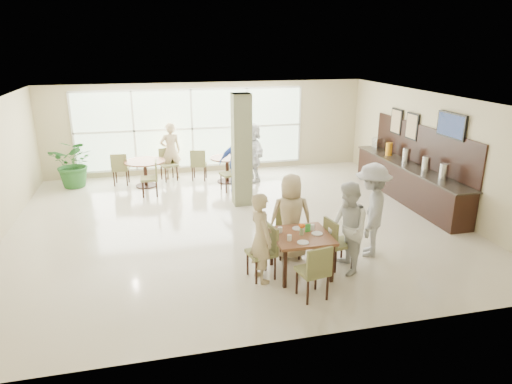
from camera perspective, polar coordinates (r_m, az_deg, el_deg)
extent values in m
plane|color=beige|center=(10.60, -2.55, -3.74)|extent=(10.00, 10.00, 0.00)
plane|color=white|center=(9.90, -2.78, 11.46)|extent=(10.00, 10.00, 0.00)
plane|color=#C6B88E|center=(14.51, -6.02, 7.99)|extent=(10.00, 0.00, 10.00)
plane|color=#C6B88E|center=(6.04, 5.41, -7.04)|extent=(10.00, 0.00, 10.00)
plane|color=#C6B88E|center=(12.09, 21.39, 4.74)|extent=(0.00, 9.00, 9.00)
plane|color=silver|center=(14.42, -7.99, 7.85)|extent=(7.00, 0.00, 7.00)
cube|color=#6D724F|center=(11.38, -1.81, 5.22)|extent=(0.45, 0.45, 2.80)
cube|color=brown|center=(8.09, 5.70, -5.50)|extent=(1.01, 1.01, 0.05)
cube|color=black|center=(7.77, 3.63, -9.57)|extent=(0.06, 0.06, 0.70)
cube|color=black|center=(8.03, 9.49, -8.81)|extent=(0.06, 0.06, 0.70)
cube|color=black|center=(8.50, 1.97, -6.98)|extent=(0.06, 0.06, 0.70)
cube|color=black|center=(8.74, 7.37, -6.38)|extent=(0.06, 0.06, 0.70)
cylinder|color=brown|center=(13.36, -13.76, 3.72)|extent=(1.15, 1.15, 0.04)
cylinder|color=black|center=(13.46, -13.64, 2.18)|extent=(0.10, 0.10, 0.71)
cylinder|color=black|center=(13.55, -13.53, 0.80)|extent=(0.60, 0.60, 0.03)
cylinder|color=brown|center=(13.43, -3.65, 4.29)|extent=(1.00, 1.00, 0.04)
cylinder|color=black|center=(13.52, -3.62, 2.75)|extent=(0.10, 0.10, 0.71)
cylinder|color=black|center=(13.62, -3.59, 1.37)|extent=(0.60, 0.60, 0.03)
cylinder|color=white|center=(7.82, 4.20, -5.72)|extent=(0.08, 0.08, 0.10)
cylinder|color=white|center=(8.12, 3.03, -4.75)|extent=(0.08, 0.08, 0.10)
cylinder|color=white|center=(8.28, 7.07, -4.39)|extent=(0.08, 0.08, 0.10)
cylinder|color=white|center=(7.77, 5.90, -6.29)|extent=(0.20, 0.20, 0.01)
cylinder|color=white|center=(8.32, 5.24, -4.55)|extent=(0.20, 0.20, 0.01)
cylinder|color=white|center=(8.14, 7.64, -5.17)|extent=(0.20, 0.20, 0.01)
cylinder|color=#99B27F|center=(8.06, 5.72, -4.95)|extent=(0.07, 0.07, 0.12)
sphere|color=orange|center=(8.02, 5.94, -4.20)|extent=(0.07, 0.07, 0.07)
sphere|color=orange|center=(8.03, 5.58, -4.16)|extent=(0.07, 0.07, 0.07)
sphere|color=orange|center=(7.99, 5.70, -4.30)|extent=(0.07, 0.07, 0.07)
cube|color=green|center=(8.18, 6.49, -4.48)|extent=(0.10, 0.03, 0.15)
cube|color=black|center=(12.56, 18.42, 1.04)|extent=(0.60, 4.60, 0.90)
cube|color=black|center=(12.43, 18.64, 3.11)|extent=(0.64, 4.70, 0.04)
cube|color=black|center=(12.47, 20.03, 5.52)|extent=(0.04, 4.60, 1.00)
cylinder|color=silver|center=(11.26, 22.42, 2.31)|extent=(0.20, 0.20, 0.40)
cylinder|color=silver|center=(11.81, 20.49, 3.25)|extent=(0.20, 0.20, 0.40)
cylinder|color=silver|center=(12.55, 18.27, 4.32)|extent=(0.20, 0.20, 0.40)
cylinder|color=orange|center=(13.30, 16.28, 5.18)|extent=(0.18, 0.18, 0.36)
cube|color=silver|center=(13.90, 14.89, 5.85)|extent=(0.18, 0.30, 0.36)
cube|color=black|center=(11.44, 23.24, 7.66)|extent=(0.06, 1.00, 0.58)
cube|color=#7F99CC|center=(11.43, 23.14, 7.66)|extent=(0.01, 0.92, 0.50)
cube|color=black|center=(12.80, 18.94, 7.77)|extent=(0.04, 0.55, 0.70)
cube|color=olive|center=(12.78, 18.85, 7.77)|extent=(0.01, 0.47, 0.62)
cube|color=black|center=(13.47, 17.16, 8.43)|extent=(0.04, 0.55, 0.70)
cube|color=olive|center=(13.46, 17.07, 8.43)|extent=(0.01, 0.47, 0.62)
imported|color=#255D25|center=(13.92, -21.73, 3.36)|extent=(1.58, 1.58, 1.39)
imported|color=tan|center=(7.81, 0.62, -5.71)|extent=(0.49, 0.65, 1.60)
imported|color=tan|center=(8.66, 4.38, -3.08)|extent=(0.87, 0.57, 1.66)
imported|color=white|center=(8.24, 11.40, -4.49)|extent=(0.69, 0.86, 1.68)
imported|color=#B1B1B3|center=(8.98, 14.21, -2.21)|extent=(1.17, 1.36, 1.83)
imported|color=#3F5EBF|center=(12.60, -2.51, 3.67)|extent=(0.96, 0.58, 1.59)
imported|color=white|center=(13.48, -0.49, 4.97)|extent=(1.09, 1.73, 1.73)
imported|color=tan|center=(13.93, -10.61, 5.07)|extent=(0.69, 0.51, 1.71)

